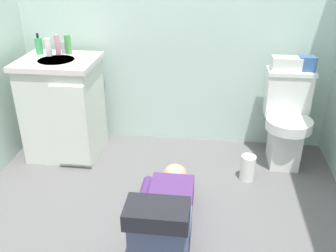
{
  "coord_description": "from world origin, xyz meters",
  "views": [
    {
      "loc": [
        0.31,
        -1.99,
        1.64
      ],
      "look_at": [
        0.03,
        0.39,
        0.45
      ],
      "focal_mm": 39.96,
      "sensor_mm": 36.0,
      "label": 1
    }
  ],
  "objects_px": {
    "vanity_cabinet": "(64,107)",
    "faucet": "(63,48)",
    "bottle_green": "(68,44)",
    "person_plumber": "(166,213)",
    "bottle_white": "(48,47)",
    "soap_dispenser": "(39,46)",
    "tissue_box": "(287,63)",
    "bottle_pink": "(58,45)",
    "toilet": "(286,120)",
    "toiletry_bag": "(307,63)",
    "paper_towel_roll": "(248,168)"
  },
  "relations": [
    {
      "from": "paper_towel_roll",
      "to": "toilet",
      "type": "bearing_deg",
      "value": 46.8
    },
    {
      "from": "toilet",
      "to": "bottle_pink",
      "type": "relative_size",
      "value": 4.66
    },
    {
      "from": "tissue_box",
      "to": "faucet",
      "type": "bearing_deg",
      "value": -179.4
    },
    {
      "from": "faucet",
      "to": "bottle_green",
      "type": "bearing_deg",
      "value": 21.02
    },
    {
      "from": "person_plumber",
      "to": "soap_dispenser",
      "type": "relative_size",
      "value": 6.42
    },
    {
      "from": "person_plumber",
      "to": "bottle_white",
      "type": "xyz_separation_m",
      "value": [
        -1.05,
        1.01,
        0.71
      ]
    },
    {
      "from": "vanity_cabinet",
      "to": "faucet",
      "type": "distance_m",
      "value": 0.47
    },
    {
      "from": "soap_dispenser",
      "to": "bottle_pink",
      "type": "relative_size",
      "value": 1.03
    },
    {
      "from": "vanity_cabinet",
      "to": "bottle_green",
      "type": "bearing_deg",
      "value": 77.73
    },
    {
      "from": "soap_dispenser",
      "to": "faucet",
      "type": "bearing_deg",
      "value": 6.01
    },
    {
      "from": "bottle_white",
      "to": "person_plumber",
      "type": "bearing_deg",
      "value": -43.93
    },
    {
      "from": "toiletry_bag",
      "to": "bottle_white",
      "type": "height_order",
      "value": "bottle_white"
    },
    {
      "from": "soap_dispenser",
      "to": "paper_towel_roll",
      "type": "distance_m",
      "value": 1.9
    },
    {
      "from": "toiletry_bag",
      "to": "tissue_box",
      "type": "bearing_deg",
      "value": 180.0
    },
    {
      "from": "bottle_green",
      "to": "person_plumber",
      "type": "bearing_deg",
      "value": -49.84
    },
    {
      "from": "bottle_white",
      "to": "faucet",
      "type": "bearing_deg",
      "value": 32.69
    },
    {
      "from": "person_plumber",
      "to": "bottle_pink",
      "type": "height_order",
      "value": "bottle_pink"
    },
    {
      "from": "tissue_box",
      "to": "soap_dispenser",
      "type": "bearing_deg",
      "value": -178.87
    },
    {
      "from": "soap_dispenser",
      "to": "bottle_white",
      "type": "relative_size",
      "value": 1.2
    },
    {
      "from": "paper_towel_roll",
      "to": "soap_dispenser",
      "type": "bearing_deg",
      "value": 167.58
    },
    {
      "from": "vanity_cabinet",
      "to": "bottle_white",
      "type": "xyz_separation_m",
      "value": [
        -0.1,
        0.09,
        0.47
      ]
    },
    {
      "from": "toiletry_bag",
      "to": "toilet",
      "type": "bearing_deg",
      "value": -139.23
    },
    {
      "from": "bottle_green",
      "to": "bottle_white",
      "type": "bearing_deg",
      "value": -150.42
    },
    {
      "from": "toiletry_bag",
      "to": "bottle_white",
      "type": "bearing_deg",
      "value": -177.73
    },
    {
      "from": "toilet",
      "to": "vanity_cabinet",
      "type": "xyz_separation_m",
      "value": [
        -1.79,
        -0.07,
        0.05
      ]
    },
    {
      "from": "bottle_pink",
      "to": "person_plumber",
      "type": "bearing_deg",
      "value": -46.82
    },
    {
      "from": "toilet",
      "to": "person_plumber",
      "type": "relative_size",
      "value": 0.7
    },
    {
      "from": "toilet",
      "to": "bottle_white",
      "type": "relative_size",
      "value": 5.44
    },
    {
      "from": "faucet",
      "to": "person_plumber",
      "type": "bearing_deg",
      "value": -48.3
    },
    {
      "from": "bottle_pink",
      "to": "vanity_cabinet",
      "type": "bearing_deg",
      "value": -73.47
    },
    {
      "from": "bottle_white",
      "to": "paper_towel_roll",
      "type": "relative_size",
      "value": 0.68
    },
    {
      "from": "bottle_pink",
      "to": "paper_towel_roll",
      "type": "height_order",
      "value": "bottle_pink"
    },
    {
      "from": "tissue_box",
      "to": "paper_towel_roll",
      "type": "distance_m",
      "value": 0.85
    },
    {
      "from": "bottle_pink",
      "to": "bottle_green",
      "type": "xyz_separation_m",
      "value": [
        0.07,
        0.03,
        -0.0
      ]
    },
    {
      "from": "vanity_cabinet",
      "to": "paper_towel_roll",
      "type": "height_order",
      "value": "vanity_cabinet"
    },
    {
      "from": "bottle_pink",
      "to": "bottle_green",
      "type": "distance_m",
      "value": 0.08
    },
    {
      "from": "toiletry_bag",
      "to": "paper_towel_roll",
      "type": "relative_size",
      "value": 0.61
    },
    {
      "from": "toilet",
      "to": "tissue_box",
      "type": "distance_m",
      "value": 0.44
    },
    {
      "from": "person_plumber",
      "to": "vanity_cabinet",
      "type": "bearing_deg",
      "value": 135.77
    },
    {
      "from": "person_plumber",
      "to": "toiletry_bag",
      "type": "bearing_deg",
      "value": 49.18
    },
    {
      "from": "tissue_box",
      "to": "bottle_green",
      "type": "xyz_separation_m",
      "value": [
        -1.71,
        -0.0,
        0.1
      ]
    },
    {
      "from": "toilet",
      "to": "paper_towel_roll",
      "type": "bearing_deg",
      "value": -133.2
    },
    {
      "from": "faucet",
      "to": "toiletry_bag",
      "type": "xyz_separation_m",
      "value": [
        1.9,
        0.02,
        -0.06
      ]
    },
    {
      "from": "vanity_cabinet",
      "to": "soap_dispenser",
      "type": "distance_m",
      "value": 0.52
    },
    {
      "from": "faucet",
      "to": "toiletry_bag",
      "type": "height_order",
      "value": "faucet"
    },
    {
      "from": "vanity_cabinet",
      "to": "toiletry_bag",
      "type": "distance_m",
      "value": 1.95
    },
    {
      "from": "tissue_box",
      "to": "bottle_pink",
      "type": "bearing_deg",
      "value": -178.85
    },
    {
      "from": "toilet",
      "to": "soap_dispenser",
      "type": "xyz_separation_m",
      "value": [
        -1.99,
        0.05,
        0.52
      ]
    },
    {
      "from": "toilet",
      "to": "vanity_cabinet",
      "type": "relative_size",
      "value": 0.91
    },
    {
      "from": "bottle_white",
      "to": "soap_dispenser",
      "type": "bearing_deg",
      "value": 156.71
    }
  ]
}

